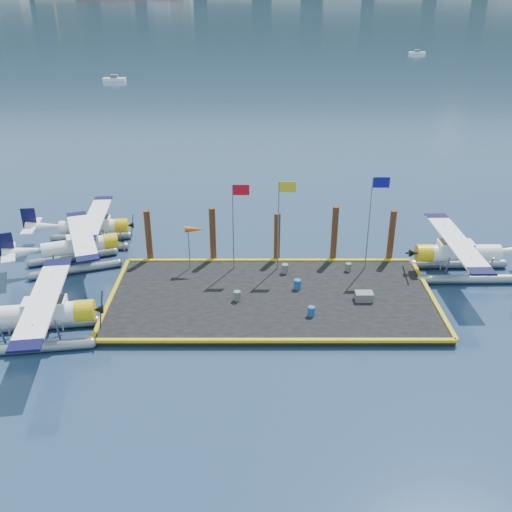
{
  "coord_description": "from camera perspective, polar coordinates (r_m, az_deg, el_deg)",
  "views": [
    {
      "loc": [
        -1.01,
        -31.14,
        18.01
      ],
      "look_at": [
        -0.98,
        2.0,
        2.19
      ],
      "focal_mm": 40.0,
      "sensor_mm": 36.0,
      "label": 1
    }
  ],
  "objects": [
    {
      "name": "piling_3",
      "position": [
        40.21,
        7.83,
        2.04
      ],
      "size": [
        0.44,
        0.44,
        4.3
      ],
      "primitive_type": "cylinder",
      "color": "#412012",
      "rests_on": "ground"
    },
    {
      "name": "drum_5",
      "position": [
        38.42,
        2.91,
        -1.27
      ],
      "size": [
        0.45,
        0.45,
        0.63
      ],
      "primitive_type": "cylinder",
      "color": "#58595D",
      "rests_on": "dock"
    },
    {
      "name": "seaplane_a",
      "position": [
        33.64,
        -20.89,
        -5.67
      ],
      "size": [
        9.05,
        9.97,
        3.52
      ],
      "rotation": [
        0.0,
        0.0,
        -1.43
      ],
      "color": "gray",
      "rests_on": "ground"
    },
    {
      "name": "windsock",
      "position": [
        38.15,
        -6.1,
        2.57
      ],
      "size": [
        1.4,
        0.44,
        3.12
      ],
      "color": "gray",
      "rests_on": "dock"
    },
    {
      "name": "drum_4",
      "position": [
        39.19,
        9.22,
        -1.09
      ],
      "size": [
        0.39,
        0.39,
        0.55
      ],
      "primitive_type": "cylinder",
      "color": "#58595D",
      "rests_on": "dock"
    },
    {
      "name": "piling_1",
      "position": [
        39.96,
        -4.34,
        1.98
      ],
      "size": [
        0.44,
        0.44,
        4.2
      ],
      "primitive_type": "cylinder",
      "color": "#412012",
      "rests_on": "ground"
    },
    {
      "name": "seaplane_d",
      "position": [
        40.75,
        19.75,
        0.07
      ],
      "size": [
        8.93,
        9.84,
        3.51
      ],
      "rotation": [
        0.0,
        0.0,
        1.58
      ],
      "color": "gray",
      "rests_on": "ground"
    },
    {
      "name": "dock_bumpers",
      "position": [
        35.74,
        1.58,
        -3.84
      ],
      "size": [
        20.25,
        10.25,
        0.18
      ],
      "primitive_type": null,
      "color": "#C4A30B",
      "rests_on": "dock"
    },
    {
      "name": "dock",
      "position": [
        35.89,
        1.57,
        -4.24
      ],
      "size": [
        20.0,
        10.0,
        0.4
      ],
      "primitive_type": "cube",
      "color": "black",
      "rests_on": "ground"
    },
    {
      "name": "drum_3",
      "position": [
        35.13,
        -1.9,
        -4.0
      ],
      "size": [
        0.44,
        0.44,
        0.62
      ],
      "primitive_type": "cylinder",
      "color": "#58595D",
      "rests_on": "dock"
    },
    {
      "name": "drum_1",
      "position": [
        33.72,
        5.55,
        -5.51
      ],
      "size": [
        0.42,
        0.42,
        0.59
      ],
      "primitive_type": "cylinder",
      "color": "#1A478F",
      "rests_on": "dock"
    },
    {
      "name": "crate",
      "position": [
        35.76,
        10.74,
        -3.98
      ],
      "size": [
        1.08,
        0.72,
        0.54
      ],
      "primitive_type": "cube",
      "color": "#58595D",
      "rests_on": "dock"
    },
    {
      "name": "piling_4",
      "position": [
        41.01,
        13.37,
        1.81
      ],
      "size": [
        0.44,
        0.44,
        4.0
      ],
      "primitive_type": "cylinder",
      "color": "#412012",
      "rests_on": "ground"
    },
    {
      "name": "flagpole_red",
      "position": [
        37.52,
        -2.02,
        4.23
      ],
      "size": [
        1.14,
        0.08,
        6.0
      ],
      "color": "gray",
      "rests_on": "dock"
    },
    {
      "name": "flagpole_yellow",
      "position": [
        37.49,
        2.58,
        4.39
      ],
      "size": [
        1.14,
        0.08,
        6.2
      ],
      "color": "gray",
      "rests_on": "dock"
    },
    {
      "name": "ground",
      "position": [
        35.99,
        1.57,
        -4.52
      ],
      "size": [
        4000.0,
        4000.0,
        0.0
      ],
      "primitive_type": "plane",
      "color": "#19304B",
      "rests_on": "ground"
    },
    {
      "name": "piling_2",
      "position": [
        39.96,
        2.12,
        1.73
      ],
      "size": [
        0.44,
        0.44,
        3.8
      ],
      "primitive_type": "cylinder",
      "color": "#412012",
      "rests_on": "ground"
    },
    {
      "name": "seaplane_b",
      "position": [
        41.63,
        -17.39,
        0.76
      ],
      "size": [
        8.38,
        8.89,
        3.21
      ],
      "rotation": [
        0.0,
        0.0,
        -1.21
      ],
      "color": "gray",
      "rests_on": "ground"
    },
    {
      "name": "seaplane_c",
      "position": [
        44.74,
        -16.08,
        2.65
      ],
      "size": [
        8.09,
        8.92,
        3.16
      ],
      "rotation": [
        0.0,
        0.0,
        -1.48
      ],
      "color": "gray",
      "rests_on": "ground"
    },
    {
      "name": "drum_2",
      "position": [
        36.5,
        4.17,
        -2.84
      ],
      "size": [
        0.45,
        0.45,
        0.63
      ],
      "primitive_type": "cylinder",
      "color": "#1A478F",
      "rests_on": "dock"
    },
    {
      "name": "flagpole_blue",
      "position": [
        38.18,
        11.63,
        4.55
      ],
      "size": [
        1.14,
        0.08,
        6.5
      ],
      "color": "gray",
      "rests_on": "dock"
    },
    {
      "name": "piling_0",
      "position": [
        40.59,
        -10.69,
        1.82
      ],
      "size": [
        0.44,
        0.44,
        4.0
      ],
      "primitive_type": "cylinder",
      "color": "#412012",
      "rests_on": "ground"
    }
  ]
}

